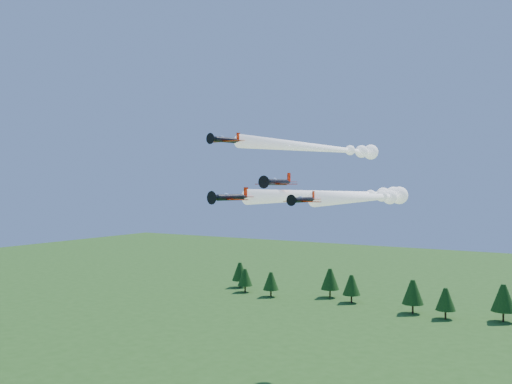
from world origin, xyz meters
The scene contains 5 objects.
plane_lead centered at (4.97, 24.27, 40.41)m, with size 15.82×57.88×3.70m.
plane_left centered at (-2.83, 32.78, 50.45)m, with size 14.04×57.17×3.70m.
plane_right centered at (11.13, 22.88, 40.02)m, with size 8.94×42.50×3.70m.
plane_slot centered at (0.14, 5.65, 42.88)m, with size 8.12×8.82×2.85m.
treeline centered at (2.33, 108.58, 6.67)m, with size 162.89×19.24×11.60m.
Camera 1 is at (49.73, -82.53, 42.36)m, focal length 40.00 mm.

